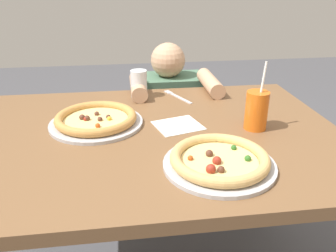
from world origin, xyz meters
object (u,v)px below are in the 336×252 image
(diner_seated, at_px, (168,134))
(pizza_near, at_px, (219,160))
(drink_cup_colored, at_px, (257,110))
(fork, at_px, (177,96))
(water_cup_clear, at_px, (139,84))
(pizza_far, at_px, (96,120))

(diner_seated, bearing_deg, pizza_near, -88.48)
(drink_cup_colored, relative_size, fork, 1.27)
(water_cup_clear, height_order, fork, water_cup_clear)
(pizza_near, bearing_deg, pizza_far, 136.29)
(pizza_near, height_order, drink_cup_colored, drink_cup_colored)
(drink_cup_colored, relative_size, diner_seated, 0.26)
(drink_cup_colored, xyz_separation_m, diner_seated, (-0.22, 0.67, -0.40))
(fork, bearing_deg, drink_cup_colored, -59.00)
(pizza_far, relative_size, fork, 1.78)
(drink_cup_colored, distance_m, diner_seated, 0.81)
(pizza_near, relative_size, fork, 1.70)
(pizza_near, bearing_deg, fork, 92.45)
(drink_cup_colored, bearing_deg, diner_seated, 108.40)
(fork, height_order, diner_seated, diner_seated)
(drink_cup_colored, relative_size, water_cup_clear, 2.00)
(drink_cup_colored, height_order, diner_seated, drink_cup_colored)
(water_cup_clear, xyz_separation_m, fork, (0.17, -0.02, -0.06))
(drink_cup_colored, distance_m, fork, 0.44)
(pizza_far, distance_m, water_cup_clear, 0.34)
(pizza_near, distance_m, fork, 0.62)
(pizza_far, xyz_separation_m, fork, (0.34, 0.27, -0.02))
(pizza_far, relative_size, water_cup_clear, 2.81)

